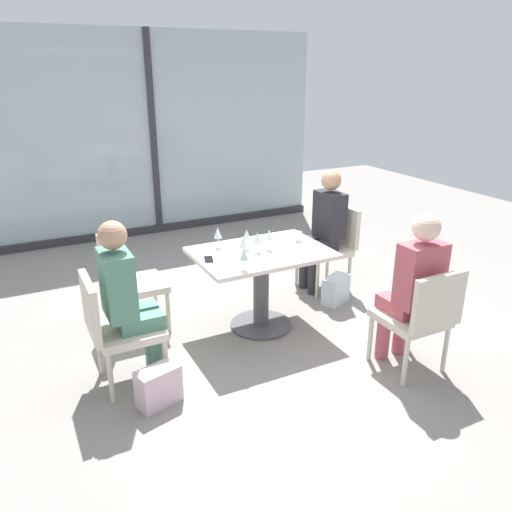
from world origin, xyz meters
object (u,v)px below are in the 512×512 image
Objects in this scene: chair_far_right at (332,242)px; coffee_cup at (298,237)px; person_side_end at (127,296)px; chair_far_left at (126,279)px; person_far_right at (324,225)px; cell_phone_on_table at (209,259)px; wine_glass_1 at (218,233)px; handbag_0 at (336,290)px; handbag_1 at (159,386)px; wine_glass_2 at (244,254)px; chair_front_right at (421,314)px; dining_table_main at (261,273)px; chair_side_end at (115,324)px; person_front_right at (413,284)px; wine_glass_4 at (269,235)px; wine_glass_5 at (247,235)px; wine_glass_3 at (243,243)px; wine_glass_0 at (257,238)px.

coffee_cup is at bearing -149.68° from chair_far_right.
coffee_cup is at bearing 13.25° from person_side_end.
chair_far_left is 0.69× the size of person_far_right.
wine_glass_1 is at bearing 70.40° from cell_phone_on_table.
handbag_0 is (1.97, -0.38, -0.36)m from chair_far_left.
wine_glass_2 is at bearing 7.93° from handbag_1.
handbag_0 is at bearing -117.19° from chair_far_right.
coffee_cup reaches higher than handbag_0.
dining_table_main is at bearing 121.22° from chair_front_right.
chair_side_end is 0.69× the size of person_front_right.
dining_table_main is 0.53m from cell_phone_on_table.
person_far_right reaches higher than handbag_1.
wine_glass_4 reaches higher than chair_far_right.
wine_glass_1 is at bearing 31.11° from person_side_end.
coffee_cup is 0.30× the size of handbag_1.
person_side_end is at bearing -101.12° from chair_far_left.
person_side_end is 1.22m from wine_glass_5.
wine_glass_3 is (0.11, 0.25, 0.00)m from wine_glass_2.
handbag_0 is (1.37, 0.08, -0.59)m from cell_phone_on_table.
wine_glass_0 is at bearing -154.39° from person_far_right.
person_side_end reaches higher than coffee_cup.
handbag_1 is at bearing -149.36° from wine_glass_0.
coffee_cup is at bearing 103.62° from chair_front_right.
wine_glass_0 is at bearing -155.29° from dining_table_main.
wine_glass_3 is 1.00× the size of wine_glass_4.
wine_glass_4 is 1.09m from handbag_0.
dining_table_main is 0.52m from wine_glass_1.
wine_glass_3 is at bearing -165.55° from wine_glass_4.
chair_far_right is 1.17m from wine_glass_4.
chair_side_end is at bearing -180.00° from person_side_end.
dining_table_main is at bearing 24.71° from wine_glass_0.
person_far_right is 1.15m from wine_glass_5.
cell_phone_on_table is (-0.16, 0.33, -0.13)m from wine_glass_2.
wine_glass_0 is at bearing 17.76° from wine_glass_3.
chair_far_left is 6.04× the size of cell_phone_on_table.
wine_glass_0 is at bearing -48.20° from wine_glass_1.
wine_glass_2 is (0.76, -0.79, 0.37)m from chair_far_left.
person_far_right is at bearing 35.35° from cell_phone_on_table.
person_front_right is at bearing -24.23° from cell_phone_on_table.
person_side_end is 1.23m from wine_glass_0.
wine_glass_4 reaches higher than chair_far_left.
wine_glass_0 reaches higher than cell_phone_on_table.
person_side_end reaches higher than handbag_1.
handbag_1 is (-0.86, -0.93, -0.72)m from wine_glass_1.
chair_side_end is 1.25m from wine_glass_1.
person_far_right reaches higher than handbag_0.
chair_side_end is at bearing 159.58° from person_front_right.
wine_glass_2 is at bearing -0.56° from chair_side_end.
person_front_right is at bearing -52.69° from wine_glass_1.
chair_front_right is 0.69× the size of person_far_right.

